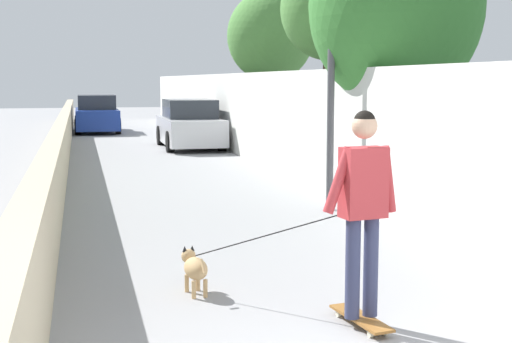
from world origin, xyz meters
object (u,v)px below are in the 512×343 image
tree_right_mid (329,10)px  lamp_post (331,47)px  skateboard (361,318)px  car_near (190,125)px  tree_right_near (270,36)px  dog (196,267)px  person_skateboarder (363,197)px  car_far (97,115)px  tree_right_far (396,6)px

tree_right_mid → lamp_post: size_ratio=1.33×
skateboard → car_near: car_near is taller
tree_right_near → car_near: 3.96m
lamp_post → dog: 5.60m
lamp_post → skateboard: size_ratio=4.70×
skateboard → person_skateboarder: person_skateboarder is taller
person_skateboarder → car_far: bearing=3.8°
dog → tree_right_mid: bearing=-26.4°
tree_right_far → skateboard: bearing=153.1°
tree_right_mid → person_skateboarder: 12.09m
tree_right_mid → car_near: size_ratio=1.24×
skateboard → person_skateboarder: bearing=172.9°
tree_right_mid → car_far: tree_right_mid is taller
skateboard → dog: size_ratio=0.52×
car_near → skateboard: bearing=176.4°
tree_right_near → dog: tree_right_near is taller
car_near → car_far: bearing=19.0°
lamp_post → dog: lamp_post is taller
tree_right_mid → person_skateboarder: bearing=161.8°
lamp_post → car_far: size_ratio=0.91×
tree_right_near → car_near: bearing=96.9°
tree_right_near → car_near: (-0.33, 2.74, -2.85)m
tree_right_near → car_far: 9.70m
lamp_post → dog: (-4.14, 2.91, -2.40)m
person_skateboarder → skateboard: bearing=-7.1°
tree_right_near → skateboard: bearing=167.6°
tree_right_far → tree_right_near: bearing=-4.5°
tree_right_near → dog: 17.01m
person_skateboarder → car_far: (24.71, 1.64, -0.43)m
person_skateboarder → car_near: size_ratio=0.44×
skateboard → car_near: bearing=-3.6°
tree_right_near → tree_right_far: bearing=175.5°
tree_right_mid → dog: tree_right_mid is taller
person_skateboarder → dog: bearing=44.2°
tree_right_far → car_far: (19.01, 4.53, -2.66)m
lamp_post → car_far: bearing=9.7°
tree_right_mid → car_near: (5.67, 2.62, -3.12)m
person_skateboarder → dog: size_ratio=1.13×
tree_right_far → car_near: (11.17, 1.83, -2.66)m
skateboard → tree_right_far: bearing=-26.9°
car_near → dog: bearing=171.6°
lamp_post → car_far: lamp_post is taller
person_skateboarder → tree_right_mid: bearing=-18.2°
tree_right_mid → tree_right_near: bearing=-1.1°
tree_right_far → lamp_post: bearing=102.4°
tree_right_near → car_far: bearing=35.9°
car_near → car_far: same height
tree_right_near → lamp_post: bearing=169.7°
skateboard → person_skateboarder: (-0.00, 0.00, 1.08)m
tree_right_mid → tree_right_far: bearing=171.8°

